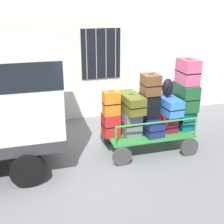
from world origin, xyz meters
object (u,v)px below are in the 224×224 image
(suitcase_center_bottom, at_px, (149,125))
(suitcase_right_top, at_px, (188,72))
(suitcase_midright_bottom, at_px, (166,120))
(backpack, at_px, (168,88))
(suitcase_right_bottom, at_px, (183,117))
(suitcase_left_bottom, at_px, (111,125))
(suitcase_midleft_middle, at_px, (131,103))
(suitcase_center_middle, at_px, (149,106))
(luggage_cart, at_px, (148,135))
(suitcase_midleft_bottom, at_px, (130,122))
(suitcase_center_top, at_px, (151,84))
(suitcase_left_middle, at_px, (111,103))
(suitcase_right_middle, at_px, (185,96))
(suitcase_midright_middle, at_px, (168,105))

(suitcase_center_bottom, xyz_separation_m, suitcase_right_top, (0.95, 0.02, 1.25))
(suitcase_midright_bottom, xyz_separation_m, backpack, (-0.02, -0.03, 0.85))
(suitcase_midright_bottom, height_order, suitcase_right_bottom, suitcase_right_bottom)
(suitcase_left_bottom, relative_size, suitcase_right_bottom, 0.80)
(suitcase_right_bottom, distance_m, suitcase_right_top, 1.18)
(suitcase_midleft_middle, height_order, suitcase_center_middle, suitcase_midleft_middle)
(suitcase_right_bottom, bearing_deg, luggage_cart, -178.54)
(suitcase_center_bottom, distance_m, suitcase_midright_bottom, 0.48)
(suitcase_left_bottom, relative_size, suitcase_center_middle, 0.93)
(suitcase_center_middle, xyz_separation_m, backpack, (0.45, -0.02, 0.41))
(suitcase_midleft_bottom, bearing_deg, suitcase_left_bottom, 177.49)
(suitcase_left_bottom, bearing_deg, backpack, -1.38)
(suitcase_right_top, bearing_deg, suitcase_center_top, -179.74)
(luggage_cart, relative_size, suitcase_left_middle, 3.78)
(suitcase_left_bottom, relative_size, suitcase_midright_bottom, 0.80)
(suitcase_left_bottom, height_order, suitcase_right_middle, suitcase_right_middle)
(suitcase_center_top, bearing_deg, luggage_cart, 90.00)
(suitcase_right_top, bearing_deg, luggage_cart, 179.00)
(suitcase_midright_middle, relative_size, suitcase_right_bottom, 1.34)
(suitcase_center_top, bearing_deg, suitcase_midleft_bottom, 176.66)
(suitcase_left_middle, relative_size, suitcase_right_top, 0.95)
(luggage_cart, xyz_separation_m, suitcase_center_bottom, (0.00, -0.04, 0.28))
(suitcase_left_middle, bearing_deg, suitcase_center_top, -0.07)
(luggage_cart, relative_size, suitcase_midright_middle, 2.36)
(suitcase_midleft_middle, bearing_deg, suitcase_midleft_bottom, 90.00)
(suitcase_left_bottom, height_order, suitcase_midleft_middle, suitcase_midleft_middle)
(suitcase_right_middle, bearing_deg, suitcase_left_middle, -179.49)
(suitcase_midleft_bottom, distance_m, suitcase_midleft_middle, 0.50)
(suitcase_midleft_bottom, height_order, suitcase_center_bottom, suitcase_midleft_bottom)
(suitcase_center_middle, bearing_deg, suitcase_left_bottom, 179.32)
(suitcase_center_top, height_order, suitcase_right_top, suitcase_right_top)
(suitcase_left_middle, height_order, backpack, backpack)
(luggage_cart, xyz_separation_m, backpack, (0.45, -0.01, 1.18))
(suitcase_midright_bottom, relative_size, suitcase_midright_middle, 0.75)
(luggage_cart, height_order, suitcase_midright_bottom, suitcase_midright_bottom)
(suitcase_midright_bottom, distance_m, backpack, 0.85)
(suitcase_center_bottom, distance_m, suitcase_right_top, 1.57)
(luggage_cart, relative_size, suitcase_right_top, 3.60)
(luggage_cart, bearing_deg, suitcase_midleft_bottom, 179.17)
(suitcase_center_top, relative_size, suitcase_right_bottom, 0.71)
(suitcase_left_bottom, distance_m, suitcase_midright_bottom, 1.42)
(suitcase_midleft_middle, bearing_deg, suitcase_left_bottom, 173.29)
(suitcase_left_middle, relative_size, suitcase_right_middle, 0.71)
(luggage_cart, height_order, suitcase_left_bottom, suitcase_left_bottom)
(suitcase_midleft_bottom, xyz_separation_m, backpack, (0.92, -0.01, 0.78))
(suitcase_midleft_bottom, bearing_deg, luggage_cart, -0.83)
(suitcase_midleft_bottom, bearing_deg, backpack, -0.81)
(suitcase_right_top, bearing_deg, suitcase_center_middle, 178.01)
(luggage_cart, bearing_deg, suitcase_midright_bottom, 3.06)
(luggage_cart, bearing_deg, suitcase_right_bottom, 1.46)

